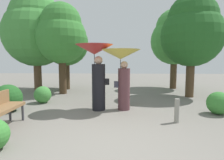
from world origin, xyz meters
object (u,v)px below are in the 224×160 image
at_px(person_left, 96,64).
at_px(tree_mid_right, 175,37).
at_px(tree_mid_left, 66,39).
at_px(person_right, 122,65).
at_px(tree_near_right, 192,31).
at_px(tree_near_left, 62,34).
at_px(tree_far_back, 36,29).
at_px(path_marker_post, 177,111).

height_order(person_left, tree_mid_right, tree_mid_right).
bearing_deg(tree_mid_right, tree_mid_left, -174.89).
distance_m(person_right, tree_near_right, 4.07).
distance_m(tree_near_left, tree_near_right, 5.86).
height_order(person_left, person_right, person_left).
bearing_deg(person_left, tree_near_right, -65.72).
xyz_separation_m(person_right, tree_mid_right, (2.98, 4.87, 1.45)).
bearing_deg(tree_near_right, tree_mid_left, 161.82).
relative_size(person_left, person_right, 1.08).
height_order(person_right, tree_mid_right, tree_mid_right).
relative_size(person_right, tree_far_back, 0.38).
xyz_separation_m(tree_near_right, tree_mid_right, (-0.03, 2.53, 0.04)).
height_order(tree_near_right, tree_mid_left, tree_near_right).
xyz_separation_m(person_left, path_marker_post, (2.23, -1.17, -1.18)).
xyz_separation_m(person_left, tree_far_back, (-3.68, 3.98, 1.74)).
relative_size(person_left, tree_mid_right, 0.47).
bearing_deg(tree_mid_left, tree_near_right, -18.18).
bearing_deg(tree_mid_left, tree_mid_right, 5.11).
bearing_deg(person_right, path_marker_post, -139.48).
bearing_deg(person_left, tree_near_left, 25.95).
bearing_deg(path_marker_post, tree_near_left, 135.67).
distance_m(person_left, path_marker_post, 2.78).
height_order(person_right, tree_near_right, tree_near_right).
distance_m(person_left, tree_mid_right, 6.40).
distance_m(person_left, tree_near_left, 3.84).
distance_m(tree_near_right, tree_mid_left, 6.37).
height_order(tree_mid_left, path_marker_post, tree_mid_left).
bearing_deg(person_left, tree_far_back, 34.66).
xyz_separation_m(tree_far_back, path_marker_post, (5.91, -5.14, -2.92)).
bearing_deg(tree_near_left, tree_near_right, -5.38).
relative_size(tree_mid_left, path_marker_post, 6.73).
height_order(person_right, tree_near_left, tree_near_left).
height_order(person_left, path_marker_post, person_left).
bearing_deg(tree_mid_right, tree_near_left, -161.20).
distance_m(person_left, tree_far_back, 5.69).
distance_m(tree_near_left, tree_mid_right, 6.13).
xyz_separation_m(tree_mid_left, tree_mid_right, (6.02, 0.54, 0.16)).
distance_m(tree_mid_right, path_marker_post, 6.83).
bearing_deg(tree_near_right, tree_near_left, 174.62).
distance_m(tree_near_right, tree_mid_right, 2.53).
bearing_deg(tree_near_right, person_left, -147.60).
bearing_deg(person_right, tree_mid_left, 26.96).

